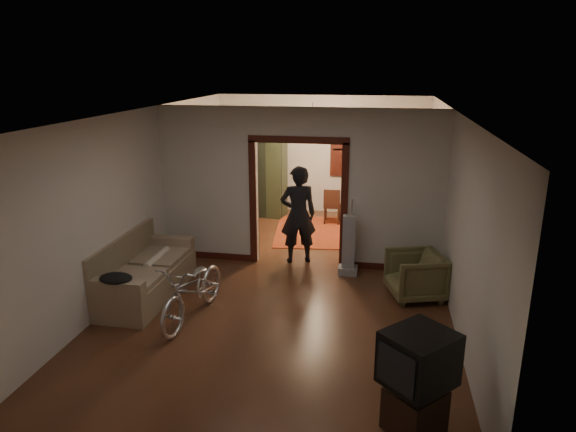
% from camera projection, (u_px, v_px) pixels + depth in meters
% --- Properties ---
extents(floor, '(5.00, 8.50, 0.01)m').
position_uv_depth(floor, '(291.00, 279.00, 8.67)').
color(floor, '#391E12').
rests_on(floor, ground).
extents(ceiling, '(5.00, 8.50, 0.01)m').
position_uv_depth(ceiling, '(291.00, 111.00, 7.88)').
color(ceiling, white).
rests_on(ceiling, floor).
extents(wall_back, '(5.00, 0.02, 2.80)m').
position_uv_depth(wall_back, '(322.00, 155.00, 12.28)').
color(wall_back, beige).
rests_on(wall_back, floor).
extents(wall_left, '(0.02, 8.50, 2.80)m').
position_uv_depth(wall_left, '(146.00, 192.00, 8.70)').
color(wall_left, beige).
rests_on(wall_left, floor).
extents(wall_right, '(0.02, 8.50, 2.80)m').
position_uv_depth(wall_right, '(452.00, 206.00, 7.85)').
color(wall_right, beige).
rests_on(wall_right, floor).
extents(partition_wall, '(5.00, 0.14, 2.80)m').
position_uv_depth(partition_wall, '(299.00, 188.00, 8.98)').
color(partition_wall, beige).
rests_on(partition_wall, floor).
extents(door_casing, '(1.74, 0.20, 2.32)m').
position_uv_depth(door_casing, '(299.00, 205.00, 9.07)').
color(door_casing, '#39130D').
rests_on(door_casing, floor).
extents(far_window, '(0.98, 0.06, 1.28)m').
position_uv_depth(far_window, '(351.00, 150.00, 12.08)').
color(far_window, black).
rests_on(far_window, wall_back).
extents(chandelier, '(0.24, 0.24, 0.24)m').
position_uv_depth(chandelier, '(313.00, 123.00, 10.36)').
color(chandelier, '#FFE0A5').
rests_on(chandelier, ceiling).
extents(light_switch, '(0.08, 0.01, 0.12)m').
position_uv_depth(light_switch, '(358.00, 200.00, 8.78)').
color(light_switch, silver).
rests_on(light_switch, partition_wall).
extents(sofa, '(0.95, 2.07, 0.95)m').
position_uv_depth(sofa, '(143.00, 267.00, 7.93)').
color(sofa, '#796950').
rests_on(sofa, floor).
extents(rolled_paper, '(0.10, 0.79, 0.10)m').
position_uv_depth(rolled_paper, '(157.00, 257.00, 8.18)').
color(rolled_paper, beige).
rests_on(rolled_paper, sofa).
extents(jacket, '(0.46, 0.35, 0.13)m').
position_uv_depth(jacket, '(116.00, 278.00, 7.01)').
color(jacket, black).
rests_on(jacket, sofa).
extents(bicycle, '(0.81, 1.77, 0.90)m').
position_uv_depth(bicycle, '(194.00, 289.00, 7.21)').
color(bicycle, silver).
rests_on(bicycle, floor).
extents(armchair, '(0.99, 0.97, 0.72)m').
position_uv_depth(armchair, '(415.00, 275.00, 7.91)').
color(armchair, brown).
rests_on(armchair, floor).
extents(tv_stand, '(0.67, 0.67, 0.45)m').
position_uv_depth(tv_stand, '(415.00, 410.00, 5.04)').
color(tv_stand, black).
rests_on(tv_stand, floor).
extents(crt_tv, '(0.83, 0.83, 0.53)m').
position_uv_depth(crt_tv, '(419.00, 358.00, 4.88)').
color(crt_tv, black).
rests_on(crt_tv, tv_stand).
extents(vacuum, '(0.36, 0.31, 1.06)m').
position_uv_depth(vacuum, '(349.00, 245.00, 8.74)').
color(vacuum, gray).
rests_on(vacuum, floor).
extents(person, '(0.75, 0.61, 1.79)m').
position_uv_depth(person, '(298.00, 215.00, 9.20)').
color(person, black).
rests_on(person, floor).
extents(oriental_rug, '(1.91, 2.37, 0.02)m').
position_uv_depth(oriental_rug, '(315.00, 231.00, 11.10)').
color(oriental_rug, maroon).
rests_on(oriental_rug, floor).
extents(locker, '(1.03, 0.67, 1.93)m').
position_uv_depth(locker, '(265.00, 176.00, 12.08)').
color(locker, '#27301C').
rests_on(locker, floor).
extents(globe, '(0.29, 0.29, 0.29)m').
position_uv_depth(globe, '(264.00, 134.00, 11.80)').
color(globe, '#1E5972').
rests_on(globe, locker).
extents(desk, '(0.99, 0.57, 0.72)m').
position_uv_depth(desk, '(366.00, 204.00, 11.91)').
color(desk, black).
rests_on(desk, floor).
extents(desk_chair, '(0.43, 0.43, 0.82)m').
position_uv_depth(desk_chair, '(332.00, 206.00, 11.60)').
color(desk_chair, black).
rests_on(desk_chair, floor).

